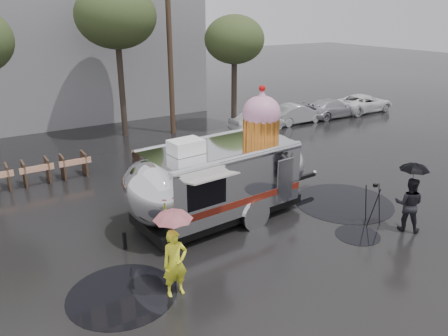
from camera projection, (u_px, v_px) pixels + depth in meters
ground at (304, 256)px, 12.69m from camera, size 120.00×120.00×0.00m
puddles at (267, 254)px, 12.74m from camera, size 12.38×7.88×0.01m
grey_building at (8, 12)px, 27.60m from camera, size 22.00×12.00×13.00m
utility_pole at (170, 50)px, 23.49m from camera, size 1.60×0.28×9.00m
tree_mid at (116, 16)px, 22.46m from camera, size 4.20×4.20×8.03m
tree_right at (234, 40)px, 24.27m from camera, size 3.36×3.36×6.42m
barricade_row at (36, 171)px, 17.71m from camera, size 4.30×0.80×1.00m
parked_cars at (318, 108)px, 27.83m from camera, size 13.20×1.90×1.50m
airstream_trailer at (222, 175)px, 14.47m from camera, size 8.27×3.53×4.46m
person_left at (175, 263)px, 10.71m from camera, size 0.66×0.46×1.76m
umbrella_pink at (173, 225)px, 10.34m from camera, size 1.16×1.16×2.34m
person_right at (409, 204)px, 13.89m from camera, size 0.88×0.98×1.79m
umbrella_black at (414, 174)px, 13.53m from camera, size 1.11×1.11×2.31m
tripod at (373, 201)px, 14.27m from camera, size 0.58×0.58×1.44m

